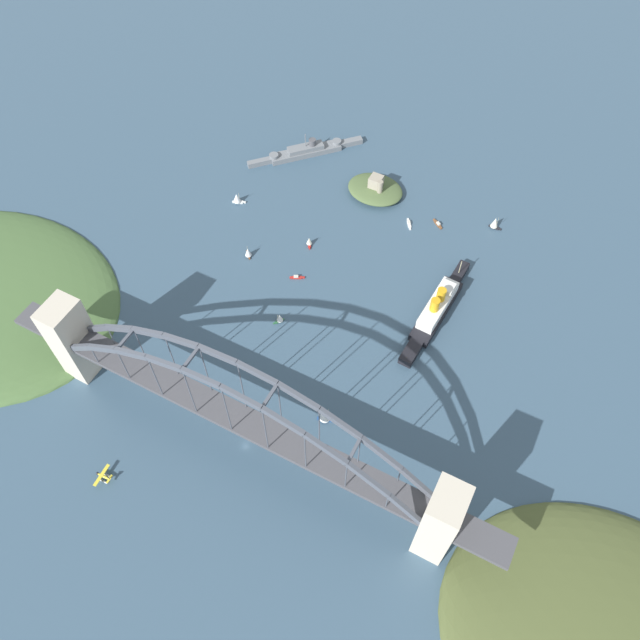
{
  "coord_description": "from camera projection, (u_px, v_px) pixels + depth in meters",
  "views": [
    {
      "loc": [
        92.96,
        -97.37,
        293.55
      ],
      "look_at": [
        0.0,
        79.98,
        8.0
      ],
      "focal_mm": 35.44,
      "sensor_mm": 36.0,
      "label": 1
    }
  ],
  "objects": [
    {
      "name": "ocean_liner",
      "position": [
        437.0,
        308.0,
        356.23
      ],
      "size": [
        14.06,
        81.47,
        20.09
      ],
      "color": "black",
      "rests_on": "ground"
    },
    {
      "name": "small_boat_0",
      "position": [
        409.0,
        224.0,
        400.76
      ],
      "size": [
        6.24,
        8.89,
        1.73
      ],
      "color": "silver",
      "rests_on": "ground"
    },
    {
      "name": "seaplane_taxiing_near_bridge",
      "position": [
        103.0,
        477.0,
        303.12
      ],
      "size": [
        8.05,
        11.93,
        4.87
      ],
      "color": "#B7B7B2",
      "rests_on": "ground"
    },
    {
      "name": "small_boat_5",
      "position": [
        309.0,
        241.0,
        388.49
      ],
      "size": [
        4.87,
        6.0,
        7.05
      ],
      "color": "#B2231E",
      "rests_on": "ground"
    },
    {
      "name": "small_boat_7",
      "position": [
        297.0,
        277.0,
        375.47
      ],
      "size": [
        8.45,
        5.24,
        2.16
      ],
      "color": "#B2231E",
      "rests_on": "ground"
    },
    {
      "name": "fort_island_mid_harbor",
      "position": [
        375.0,
        189.0,
        414.45
      ],
      "size": [
        36.96,
        29.82,
        14.63
      ],
      "color": "#4C6038",
      "rests_on": "ground"
    },
    {
      "name": "small_boat_1",
      "position": [
        325.0,
        414.0,
        318.52
      ],
      "size": [
        10.28,
        7.5,
        11.62
      ],
      "color": "#234C8C",
      "rests_on": "ground"
    },
    {
      "name": "small_boat_8",
      "position": [
        248.0,
        252.0,
        382.75
      ],
      "size": [
        6.28,
        6.24,
        8.09
      ],
      "color": "brown",
      "rests_on": "ground"
    },
    {
      "name": "harbor_arch_bridge",
      "position": [
        240.0,
        419.0,
        290.8
      ],
      "size": [
        260.71,
        18.96,
        71.77
      ],
      "color": "beige",
      "rests_on": "ground"
    },
    {
      "name": "ground_plane",
      "position": [
        246.0,
        445.0,
        314.64
      ],
      "size": [
        1400.0,
        1400.0,
        0.0
      ],
      "primitive_type": "plane",
      "color": "#385166"
    },
    {
      "name": "small_boat_4",
      "position": [
        495.0,
        223.0,
        396.03
      ],
      "size": [
        8.32,
        4.62,
        9.56
      ],
      "color": "black",
      "rests_on": "ground"
    },
    {
      "name": "small_boat_2",
      "position": [
        237.0,
        198.0,
        409.09
      ],
      "size": [
        8.49,
        6.43,
        8.62
      ],
      "color": "silver",
      "rests_on": "ground"
    },
    {
      "name": "small_boat_3",
      "position": [
        280.0,
        318.0,
        355.45
      ],
      "size": [
        5.23,
        6.39,
        6.87
      ],
      "color": "#2D6B3D",
      "rests_on": "ground"
    },
    {
      "name": "small_boat_6",
      "position": [
        438.0,
        224.0,
        400.33
      ],
      "size": [
        8.12,
        6.45,
        2.3
      ],
      "color": "brown",
      "rests_on": "ground"
    },
    {
      "name": "naval_cruiser",
      "position": [
        307.0,
        151.0,
        437.29
      ],
      "size": [
        60.7,
        63.16,
        17.04
      ],
      "color": "slate",
      "rests_on": "ground"
    }
  ]
}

